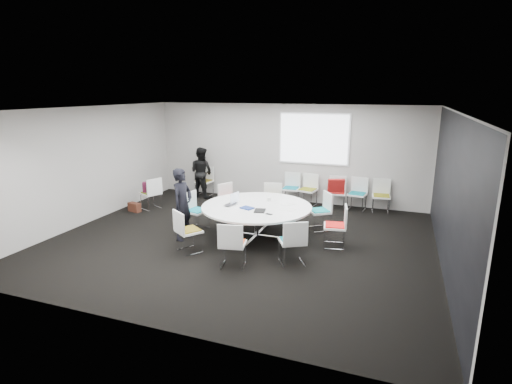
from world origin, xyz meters
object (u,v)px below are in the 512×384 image
(chair_back_c, at_px, (337,199))
(chair_back_e, at_px, (381,202))
(person_main, at_px, (182,204))
(cup, at_px, (269,199))
(chair_ring_d, at_px, (230,207))
(person_back, at_px, (201,172))
(maroon_bag, at_px, (150,187))
(chair_ring_b, at_px, (319,218))
(laptop, at_px, (233,205))
(chair_ring_h, at_px, (292,250))
(chair_ring_c, at_px, (272,208))
(chair_back_a, at_px, (291,194))
(conference_table, at_px, (257,213))
(brown_bag, at_px, (134,207))
(chair_ring_g, at_px, (233,253))
(chair_ring_e, at_px, (197,218))
(chair_person_back, at_px, (204,187))
(chair_ring_f, at_px, (188,239))
(chair_back_d, at_px, (357,200))
(chair_back_b, at_px, (308,196))
(chair_ring_a, at_px, (335,234))
(chair_spare_left, at_px, (151,199))

(chair_back_c, height_order, chair_back_e, same)
(person_main, bearing_deg, cup, -51.77)
(cup, bearing_deg, chair_ring_d, 152.26)
(person_back, xyz_separation_m, maroon_bag, (-0.69, -1.66, -0.14))
(chair_ring_d, xyz_separation_m, person_main, (-0.38, -1.70, 0.51))
(chair_ring_b, height_order, laptop, chair_ring_b)
(chair_ring_h, height_order, person_main, person_main)
(chair_ring_c, height_order, chair_ring_h, same)
(chair_back_a, bearing_deg, laptop, 78.72)
(conference_table, bearing_deg, brown_bag, 169.36)
(chair_ring_c, bearing_deg, chair_ring_g, 81.47)
(chair_back_a, bearing_deg, chair_ring_e, 60.49)
(chair_back_e, bearing_deg, chair_person_back, -5.04)
(chair_ring_g, distance_m, person_back, 5.21)
(chair_ring_b, distance_m, chair_ring_f, 3.14)
(conference_table, distance_m, chair_person_back, 4.01)
(chair_ring_g, relative_size, chair_back_c, 1.00)
(laptop, bearing_deg, cup, -37.45)
(chair_ring_e, bearing_deg, chair_back_c, 147.19)
(chair_back_c, xyz_separation_m, maroon_bag, (-4.76, -1.79, 0.34))
(laptop, bearing_deg, chair_back_d, -27.52)
(person_back, distance_m, laptop, 3.66)
(chair_ring_c, xyz_separation_m, chair_back_b, (0.58, 1.48, 0.00))
(chair_ring_a, height_order, chair_ring_d, same)
(chair_ring_f, bearing_deg, chair_ring_d, 126.64)
(chair_back_e, bearing_deg, chair_ring_h, 65.98)
(chair_person_back, xyz_separation_m, laptop, (2.27, -3.04, 0.47))
(chair_back_a, relative_size, person_main, 0.56)
(person_main, distance_m, brown_bag, 2.71)
(chair_ring_h, relative_size, chair_spare_left, 1.00)
(chair_ring_e, relative_size, laptop, 2.40)
(chair_ring_c, xyz_separation_m, brown_bag, (-3.65, -0.72, -0.16))
(chair_ring_h, relative_size, chair_back_d, 1.00)
(chair_ring_c, bearing_deg, cup, 90.80)
(chair_back_a, bearing_deg, conference_table, 88.05)
(laptop, bearing_deg, brown_bag, 85.37)
(chair_back_a, height_order, chair_back_e, same)
(chair_ring_f, xyz_separation_m, laptop, (0.50, 1.09, 0.47))
(chair_back_a, distance_m, chair_back_c, 1.31)
(chair_ring_e, relative_size, chair_back_d, 1.00)
(chair_ring_b, bearing_deg, chair_ring_d, 52.07)
(conference_table, xyz_separation_m, person_back, (-2.77, 2.73, 0.20))
(maroon_bag, bearing_deg, chair_ring_a, -11.07)
(chair_back_b, distance_m, chair_back_e, 1.98)
(chair_back_d, bearing_deg, chair_ring_e, 48.71)
(chair_ring_d, relative_size, chair_spare_left, 1.00)
(chair_spare_left, bearing_deg, brown_bag, 164.02)
(conference_table, distance_m, chair_back_b, 2.95)
(chair_back_c, distance_m, brown_bag, 5.50)
(chair_ring_e, xyz_separation_m, person_back, (-1.27, 2.70, 0.49))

